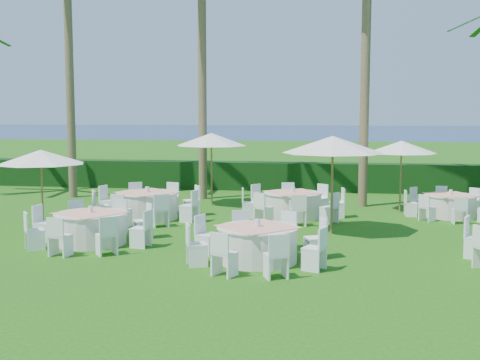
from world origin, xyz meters
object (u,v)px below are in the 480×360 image
object	(u,v)px
banquet_table_a	(91,227)
banquet_table_e	(293,204)
banquet_table_b	(258,243)
banquet_table_d	(148,205)
umbrella_b	(333,145)
umbrella_c	(211,139)
umbrella_a	(41,157)
banquet_table_f	(450,205)
umbrella_d	(402,147)

from	to	relation	value
banquet_table_a	banquet_table_e	size ratio (longest dim) A/B	0.98
banquet_table_b	banquet_table_d	bearing A→B (deg)	129.97
umbrella_b	banquet_table_b	bearing A→B (deg)	-114.52
banquet_table_b	banquet_table_d	xyz separation A→B (m)	(-4.13, 4.93, 0.03)
banquet_table_a	umbrella_c	size ratio (longest dim) A/B	1.23
banquet_table_d	umbrella_a	distance (m)	3.69
banquet_table_e	banquet_table_f	distance (m)	5.03
banquet_table_f	umbrella_a	world-z (taller)	umbrella_a
banquet_table_e	umbrella_b	distance (m)	3.36
banquet_table_b	banquet_table_e	world-z (taller)	banquet_table_e
banquet_table_e	umbrella_d	size ratio (longest dim) A/B	1.36
banquet_table_d	umbrella_a	world-z (taller)	umbrella_a
banquet_table_a	banquet_table_b	world-z (taller)	banquet_table_a
umbrella_a	banquet_table_d	bearing A→B (deg)	46.98
banquet_table_f	umbrella_d	distance (m)	2.46
banquet_table_e	umbrella_d	world-z (taller)	umbrella_d
banquet_table_a	banquet_table_d	world-z (taller)	banquet_table_d
banquet_table_b	umbrella_c	bearing A→B (deg)	108.87
banquet_table_b	banquet_table_e	distance (m)	5.86
banquet_table_a	banquet_table_e	distance (m)	6.66
umbrella_d	umbrella_b	bearing A→B (deg)	-118.25
banquet_table_a	banquet_table_b	distance (m)	4.55
banquet_table_b	banquet_table_d	world-z (taller)	banquet_table_d
umbrella_c	umbrella_a	bearing A→B (deg)	-123.66
banquet_table_f	banquet_table_b	bearing A→B (deg)	-127.78
banquet_table_e	banquet_table_f	size ratio (longest dim) A/B	1.14
umbrella_b	umbrella_d	size ratio (longest dim) A/B	1.15
banquet_table_a	umbrella_c	world-z (taller)	umbrella_c
banquet_table_f	umbrella_d	size ratio (longest dim) A/B	1.19
banquet_table_d	umbrella_a	bearing A→B (deg)	-133.02
banquet_table_e	banquet_table_a	bearing A→B (deg)	-135.39
banquet_table_a	umbrella_a	bearing A→B (deg)	146.16
umbrella_d	banquet_table_b	bearing A→B (deg)	-116.58
banquet_table_a	umbrella_a	world-z (taller)	umbrella_a
umbrella_a	umbrella_b	world-z (taller)	umbrella_b
banquet_table_e	umbrella_b	bearing A→B (deg)	-62.77
banquet_table_a	umbrella_b	bearing A→B (deg)	20.88
umbrella_a	umbrella_c	bearing A→B (deg)	56.34
banquet_table_d	umbrella_d	distance (m)	8.54
banquet_table_d	banquet_table_f	size ratio (longest dim) A/B	1.18
umbrella_d	banquet_table_e	bearing A→B (deg)	-153.28
banquet_table_b	banquet_table_d	distance (m)	6.43
umbrella_b	umbrella_c	world-z (taller)	umbrella_b
banquet_table_e	banquet_table_b	bearing A→B (deg)	-93.36
banquet_table_b	banquet_table_f	distance (m)	8.62
banquet_table_a	banquet_table_d	xyz separation A→B (m)	(0.26, 3.75, 0.02)
banquet_table_e	umbrella_a	world-z (taller)	umbrella_a
banquet_table_d	banquet_table_f	world-z (taller)	banquet_table_d
banquet_table_a	banquet_table_b	size ratio (longest dim) A/B	1.04
banquet_table_f	umbrella_b	distance (m)	5.41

